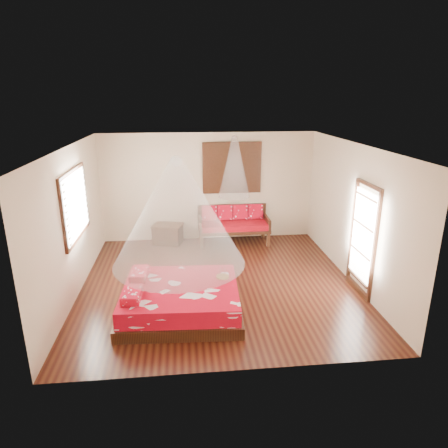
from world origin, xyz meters
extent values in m
cube|color=black|center=(0.00, 0.00, -0.01)|extent=(5.50, 5.50, 0.02)
cube|color=white|center=(0.00, 0.00, 2.81)|extent=(5.50, 5.50, 0.02)
cube|color=beige|center=(-2.76, 0.00, 1.40)|extent=(0.02, 5.50, 2.80)
cube|color=beige|center=(2.76, 0.00, 1.40)|extent=(0.02, 5.50, 2.80)
cube|color=beige|center=(0.00, 2.76, 1.40)|extent=(5.50, 0.02, 2.80)
cube|color=beige|center=(0.00, -2.76, 1.40)|extent=(5.50, 0.02, 2.80)
cube|color=black|center=(-0.76, -1.07, 0.10)|extent=(2.18, 1.99, 0.20)
cube|color=#A40519|center=(-0.76, -1.07, 0.35)|extent=(2.08, 1.89, 0.30)
cube|color=#A40519|center=(-1.55, -1.42, 0.57)|extent=(0.33, 0.56, 0.14)
cube|color=#A40519|center=(-1.51, -0.63, 0.57)|extent=(0.33, 0.56, 0.14)
cube|color=black|center=(-0.23, 1.96, 0.21)|extent=(0.08, 0.08, 0.42)
cube|color=black|center=(1.47, 1.96, 0.21)|extent=(0.08, 0.08, 0.42)
cube|color=black|center=(-0.23, 2.64, 0.21)|extent=(0.08, 0.08, 0.42)
cube|color=black|center=(1.47, 2.64, 0.21)|extent=(0.08, 0.08, 0.42)
cube|color=black|center=(0.62, 2.30, 0.38)|extent=(1.82, 0.81, 0.08)
cube|color=maroon|center=(0.62, 2.30, 0.49)|extent=(1.76, 0.75, 0.14)
cube|color=black|center=(0.62, 2.66, 0.67)|extent=(1.82, 0.06, 0.55)
cube|color=black|center=(-0.25, 2.30, 0.54)|extent=(0.06, 0.81, 0.30)
cube|color=black|center=(1.49, 2.30, 0.54)|extent=(0.06, 0.81, 0.30)
cube|color=#A40519|center=(0.01, 2.54, 0.75)|extent=(0.38, 0.20, 0.40)
cube|color=#A40519|center=(0.41, 2.54, 0.75)|extent=(0.38, 0.20, 0.40)
cube|color=#A40519|center=(0.82, 2.54, 0.75)|extent=(0.38, 0.20, 0.40)
cube|color=#A40519|center=(1.22, 2.54, 0.75)|extent=(0.38, 0.20, 0.40)
cube|color=black|center=(-1.09, 2.45, 0.23)|extent=(0.81, 0.68, 0.46)
cube|color=black|center=(-1.09, 2.45, 0.48)|extent=(0.86, 0.73, 0.05)
cube|color=black|center=(0.62, 2.72, 1.90)|extent=(1.52, 0.06, 1.32)
cube|color=black|center=(0.62, 2.71, 1.90)|extent=(1.35, 0.04, 1.10)
cube|color=black|center=(-2.72, 0.20, 1.70)|extent=(0.08, 1.74, 1.34)
cube|color=white|center=(-2.68, 0.20, 1.70)|extent=(0.04, 1.54, 1.10)
cube|color=black|center=(2.72, -0.60, 1.05)|extent=(0.08, 1.02, 2.16)
cube|color=white|center=(2.70, -0.60, 1.15)|extent=(0.03, 0.82, 1.70)
cylinder|color=brown|center=(0.01, -0.78, 0.52)|extent=(0.24, 0.24, 0.03)
cone|color=white|center=(-0.76, -1.07, 1.85)|extent=(2.24, 2.24, 1.80)
cone|color=white|center=(0.62, 2.25, 2.00)|extent=(0.77, 0.77, 1.50)
camera|label=1|loc=(-0.67, -7.41, 3.70)|focal=32.00mm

